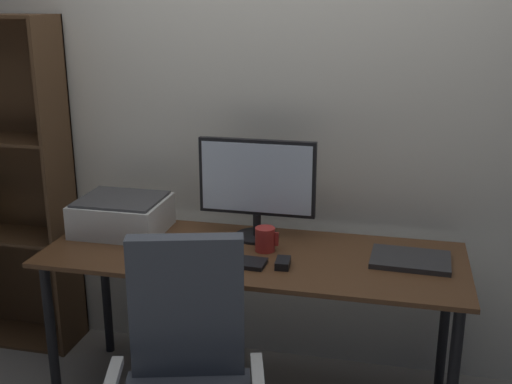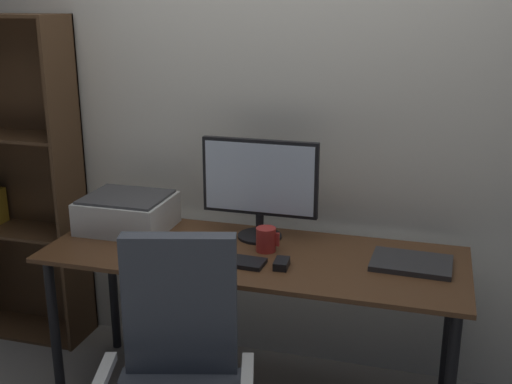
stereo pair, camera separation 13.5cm
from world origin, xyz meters
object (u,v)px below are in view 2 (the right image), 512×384
keyboard (230,260)px  mouse (282,264)px  desk (253,270)px  printer (127,212)px  coffee_mug (266,239)px  monitor (260,183)px  bookshelf (18,185)px  laptop (411,263)px

keyboard → mouse: mouse is taller
desk → printer: printer is taller
desk → coffee_mug: coffee_mug is taller
monitor → bookshelf: 1.38m
monitor → bookshelf: bookshelf is taller
keyboard → laptop: 0.74m
desk → laptop: (0.66, 0.05, 0.09)m
desk → keyboard: size_ratio=6.17×
bookshelf → keyboard: bearing=-18.6°
coffee_mug → bookshelf: bearing=168.8°
monitor → keyboard: (-0.04, -0.31, -0.25)m
mouse → coffee_mug: size_ratio=0.92×
laptop → mouse: bearing=-159.8°
desk → printer: size_ratio=4.47×
coffee_mug → laptop: bearing=1.1°
monitor → bookshelf: bearing=174.1°
bookshelf → mouse: bearing=-15.8°
bookshelf → desk: bearing=-13.1°
bookshelf → laptop: bearing=-7.6°
monitor → mouse: monitor is taller
monitor → bookshelf: (-1.36, 0.14, -0.16)m
monitor → bookshelf: size_ratio=0.31×
laptop → printer: (-1.31, 0.08, 0.07)m
mouse → printer: bearing=159.9°
mouse → bookshelf: bookshelf is taller
keyboard → coffee_mug: coffee_mug is taller
mouse → printer: printer is taller
bookshelf → coffee_mug: bearing=-11.2°
laptop → desk: bearing=-173.5°
coffee_mug → laptop: size_ratio=0.33×
keyboard → printer: 0.64m
monitor → laptop: 0.73m
keyboard → monitor: bearing=85.6°
laptop → printer: size_ratio=0.80×
mouse → coffee_mug: bearing=121.3°
desk → coffee_mug: (0.05, 0.04, 0.13)m
mouse → laptop: (0.50, 0.16, -0.01)m
desk → keyboard: 0.17m
monitor → printer: 0.66m
desk → coffee_mug: size_ratio=17.19×
monitor → coffee_mug: bearing=-64.2°
laptop → bookshelf: bookshelf is taller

